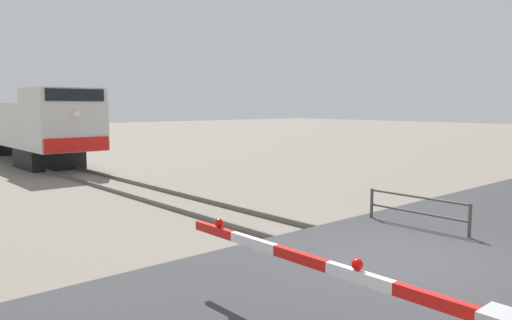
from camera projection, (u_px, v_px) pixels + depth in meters
name	position (u px, v px, depth m)	size (l,w,h in m)	color
ground_plane	(405.00, 267.00, 9.52)	(160.00, 160.00, 0.00)	gray
rail_track_left	(384.00, 271.00, 9.05)	(0.08, 80.00, 0.15)	#59544C
rail_track_right	(425.00, 256.00, 9.99)	(0.08, 80.00, 0.15)	#59544C
road_surface	(405.00, 263.00, 9.52)	(36.00, 5.80, 0.16)	#38383A
locomotive	(22.00, 125.00, 27.83)	(3.06, 17.34, 3.95)	black
guard_railing	(417.00, 208.00, 11.96)	(0.08, 2.73, 0.95)	#4C4742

